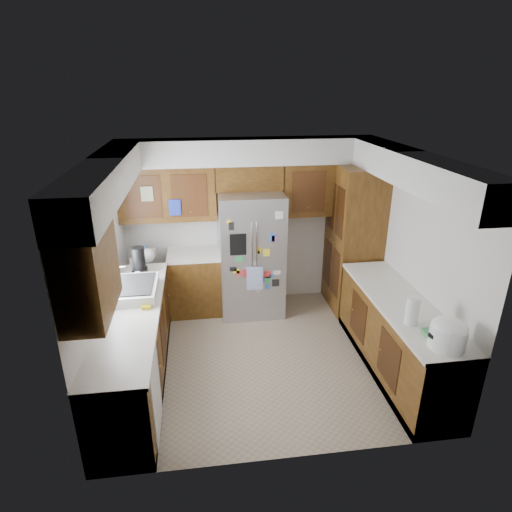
# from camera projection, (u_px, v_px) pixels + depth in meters

# --- Properties ---
(floor) EXTENTS (3.60, 3.60, 0.00)m
(floor) POSITION_uv_depth(u_px,v_px,m) (263.00, 355.00, 5.40)
(floor) COLOR gray
(floor) RESTS_ON ground
(room_shell) EXTENTS (3.64, 3.24, 2.52)m
(room_shell) POSITION_uv_depth(u_px,v_px,m) (251.00, 208.00, 5.03)
(room_shell) COLOR silver
(room_shell) RESTS_ON ground
(left_counter_run) EXTENTS (1.36, 3.20, 0.92)m
(left_counter_run) POSITION_uv_depth(u_px,v_px,m) (150.00, 333.00, 5.09)
(left_counter_run) COLOR #3F270C
(left_counter_run) RESTS_ON ground
(right_counter_run) EXTENTS (0.63, 2.25, 0.92)m
(right_counter_run) POSITION_uv_depth(u_px,v_px,m) (396.00, 339.00, 4.99)
(right_counter_run) COLOR #3F270C
(right_counter_run) RESTS_ON ground
(pantry) EXTENTS (0.60, 0.90, 2.15)m
(pantry) POSITION_uv_depth(u_px,v_px,m) (353.00, 239.00, 6.23)
(pantry) COLOR #3F270C
(pantry) RESTS_ON ground
(fridge) EXTENTS (0.90, 0.79, 1.80)m
(fridge) POSITION_uv_depth(u_px,v_px,m) (251.00, 254.00, 6.16)
(fridge) COLOR #9B9BA0
(fridge) RESTS_ON ground
(bridge_cabinet) EXTENTS (0.96, 0.34, 0.35)m
(bridge_cabinet) POSITION_uv_depth(u_px,v_px,m) (249.00, 177.00, 5.96)
(bridge_cabinet) COLOR #3F270C
(bridge_cabinet) RESTS_ON fridge
(fridge_top_items) EXTENTS (0.52, 0.34, 0.26)m
(fridge_top_items) POSITION_uv_depth(u_px,v_px,m) (247.00, 156.00, 5.82)
(fridge_top_items) COLOR #1211C0
(fridge_top_items) RESTS_ON bridge_cabinet
(sink_assembly) EXTENTS (0.52, 0.75, 0.37)m
(sink_assembly) POSITION_uv_depth(u_px,v_px,m) (134.00, 289.00, 4.92)
(sink_assembly) COLOR silver
(sink_assembly) RESTS_ON left_counter_run
(left_counter_clutter) EXTENTS (0.29, 0.82, 0.38)m
(left_counter_clutter) POSITION_uv_depth(u_px,v_px,m) (142.00, 259.00, 5.60)
(left_counter_clutter) COLOR black
(left_counter_clutter) RESTS_ON left_counter_run
(rice_cooker) EXTENTS (0.34, 0.33, 0.29)m
(rice_cooker) POSITION_uv_depth(u_px,v_px,m) (448.00, 333.00, 3.91)
(rice_cooker) COLOR white
(rice_cooker) RESTS_ON right_counter_run
(paper_towel) EXTENTS (0.13, 0.13, 0.30)m
(paper_towel) POSITION_uv_depth(u_px,v_px,m) (412.00, 311.00, 4.30)
(paper_towel) COLOR white
(paper_towel) RESTS_ON right_counter_run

